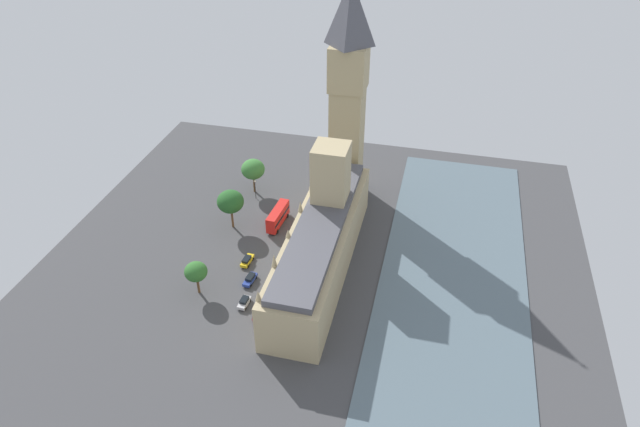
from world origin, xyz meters
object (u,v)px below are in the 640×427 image
car_yellow_cab_kerbside (247,260)px  pedestrian_corner (253,319)px  parliament_building (322,238)px  car_silver_near_tower (244,302)px  plane_tree_trailing (253,169)px  double_decker_bus_far_end (278,216)px  street_lamp_by_river_gate (255,186)px  clock_tower (348,91)px  pedestrian_under_trees (306,203)px  plane_tree_midblock (230,202)px  plane_tree_leading (196,272)px  car_blue_opposite_hall (250,279)px

car_yellow_cab_kerbside → pedestrian_corner: bearing=-62.2°
parliament_building → pedestrian_corner: 24.77m
parliament_building → car_silver_near_tower: size_ratio=13.62×
plane_tree_trailing → parliament_building: bearing=134.9°
double_decker_bus_far_end → street_lamp_by_river_gate: (9.73, -10.25, 1.56)m
clock_tower → pedestrian_corner: size_ratio=36.62×
plane_tree_trailing → pedestrian_under_trees: bearing=169.0°
parliament_building → car_yellow_cab_kerbside: 19.21m
clock_tower → plane_tree_midblock: 40.96m
parliament_building → street_lamp_by_river_gate: (24.65, -23.01, -3.57)m
parliament_building → street_lamp_by_river_gate: 33.90m
pedestrian_corner → plane_tree_leading: size_ratio=0.19×
plane_tree_midblock → plane_tree_trailing: bearing=-89.7°
double_decker_bus_far_end → pedestrian_under_trees: (-4.82, -10.40, -1.88)m
parliament_building → pedestrian_under_trees: size_ratio=33.50×
pedestrian_corner → plane_tree_trailing: size_ratio=0.16×
car_yellow_cab_kerbside → pedestrian_under_trees: size_ratio=2.86×
clock_tower → car_silver_near_tower: (12.25, 49.64, -29.66)m
clock_tower → plane_tree_leading: (23.53, 48.28, -24.42)m
car_silver_near_tower → plane_tree_trailing: bearing=-70.3°
clock_tower → pedestrian_corner: (8.63, 53.91, -29.82)m
car_yellow_cab_kerbside → pedestrian_corner: 19.35m
car_silver_near_tower → pedestrian_under_trees: bearing=-91.2°
parliament_building → car_silver_near_tower: 22.97m
parliament_building → car_silver_near_tower: (13.29, 17.42, -6.88)m
plane_tree_trailing → plane_tree_midblock: (-0.11, 17.37, 0.58)m
car_yellow_cab_kerbside → street_lamp_by_river_gate: street_lamp_by_river_gate is taller
pedestrian_corner → street_lamp_by_river_gate: 47.27m
double_decker_bus_far_end → plane_tree_leading: plane_tree_leading is taller
pedestrian_under_trees → plane_tree_trailing: size_ratio=0.16×
double_decker_bus_far_end → car_yellow_cab_kerbside: size_ratio=2.23×
car_yellow_cab_kerbside → plane_tree_midblock: bearing=127.5°
street_lamp_by_river_gate → car_blue_opposite_hall: bearing=107.0°
car_yellow_cab_kerbside → car_silver_near_tower: (-4.20, 13.43, -0.00)m
clock_tower → pedestrian_under_trees: 32.43m
car_blue_opposite_hall → street_lamp_by_river_gate: street_lamp_by_river_gate is taller
clock_tower → street_lamp_by_river_gate: (23.60, 9.21, -26.35)m
pedestrian_corner → street_lamp_by_river_gate: street_lamp_by_river_gate is taller
car_yellow_cab_kerbside → clock_tower: bearing=69.5°
car_yellow_cab_kerbside → car_silver_near_tower: 14.07m
car_silver_near_tower → plane_tree_trailing: 46.01m
plane_tree_trailing → car_blue_opposite_hall: bearing=107.7°
double_decker_bus_far_end → pedestrian_under_trees: size_ratio=6.38×
car_silver_near_tower → pedestrian_under_trees: car_silver_near_tower is taller
parliament_building → car_silver_near_tower: bearing=52.7°
double_decker_bus_far_end → pedestrian_under_trees: 11.61m
car_blue_opposite_hall → plane_tree_trailing: 38.70m
plane_tree_midblock → plane_tree_leading: bearing=93.4°
clock_tower → pedestrian_under_trees: size_ratio=35.31×
plane_tree_midblock → double_decker_bus_far_end: bearing=-160.9°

